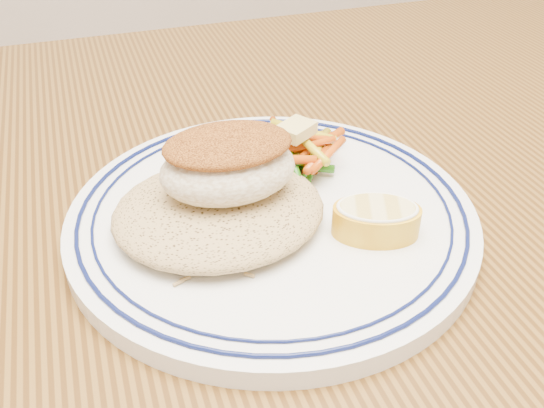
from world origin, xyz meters
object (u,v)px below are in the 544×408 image
(dining_table, at_px, (242,317))
(lemon_wedge, at_px, (376,218))
(plate, at_px, (272,216))
(rice_pilaf, at_px, (219,207))
(fish_fillet, at_px, (228,163))
(vegetable_pile, at_px, (298,151))

(dining_table, height_order, lemon_wedge, lemon_wedge)
(plate, relative_size, rice_pilaf, 2.00)
(rice_pilaf, bearing_deg, dining_table, 37.49)
(plate, relative_size, fish_fillet, 3.12)
(dining_table, relative_size, fish_fillet, 15.74)
(plate, height_order, lemon_wedge, lemon_wedge)
(plate, distance_m, rice_pilaf, 0.05)
(vegetable_pile, distance_m, lemon_wedge, 0.10)
(vegetable_pile, xyz_separation_m, lemon_wedge, (0.02, -0.10, -0.00))
(dining_table, relative_size, lemon_wedge, 20.93)
(rice_pilaf, relative_size, fish_fillet, 1.56)
(fish_fillet, bearing_deg, lemon_wedge, -29.06)
(fish_fillet, bearing_deg, rice_pilaf, -157.50)
(plate, xyz_separation_m, fish_fillet, (-0.03, -0.00, 0.05))
(fish_fillet, distance_m, lemon_wedge, 0.11)
(vegetable_pile, bearing_deg, lemon_wedge, -79.41)
(dining_table, xyz_separation_m, vegetable_pile, (0.06, 0.04, 0.13))
(lemon_wedge, bearing_deg, fish_fillet, 150.94)
(dining_table, xyz_separation_m, rice_pilaf, (-0.02, -0.01, 0.13))
(plate, xyz_separation_m, rice_pilaf, (-0.04, -0.00, 0.02))
(fish_fillet, distance_m, vegetable_pile, 0.09)
(rice_pilaf, relative_size, vegetable_pile, 1.44)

